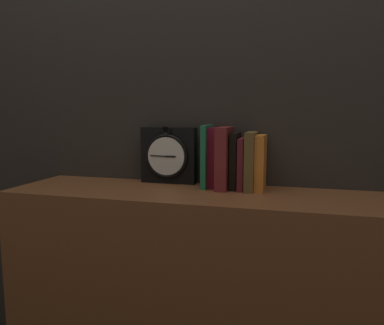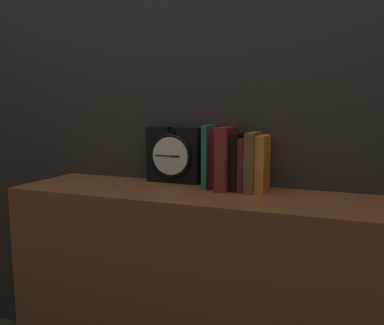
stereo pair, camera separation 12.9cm
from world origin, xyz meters
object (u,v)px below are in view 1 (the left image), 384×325
at_px(clock, 169,155).
at_px(book_slot4_maroon, 243,164).
at_px(book_slot6_orange, 261,163).
at_px(book_slot2_maroon, 224,158).
at_px(book_slot0_green, 207,156).
at_px(book_slot1_maroon, 215,157).
at_px(book_slot3_black, 235,161).
at_px(book_slot5_brown, 251,161).

height_order(clock, book_slot4_maroon, clock).
bearing_deg(clock, book_slot6_orange, -6.14).
bearing_deg(book_slot2_maroon, book_slot0_green, 168.82).
height_order(book_slot1_maroon, book_slot3_black, book_slot1_maroon).
bearing_deg(book_slot5_brown, book_slot2_maroon, -177.34).
relative_size(book_slot2_maroon, book_slot4_maroon, 1.21).
relative_size(clock, book_slot3_black, 1.12).
bearing_deg(book_slot1_maroon, book_slot6_orange, -4.51).
height_order(book_slot1_maroon, book_slot5_brown, book_slot1_maroon).
height_order(clock, book_slot2_maroon, clock).
bearing_deg(book_slot6_orange, book_slot0_green, 179.00).
distance_m(book_slot1_maroon, book_slot3_black, 0.08).
bearing_deg(book_slot1_maroon, book_slot2_maroon, -29.85).
distance_m(book_slot0_green, book_slot1_maroon, 0.03).
height_order(book_slot0_green, book_slot2_maroon, book_slot0_green).
height_order(book_slot0_green, book_slot3_black, book_slot0_green).
distance_m(book_slot0_green, book_slot2_maroon, 0.07).
bearing_deg(book_slot4_maroon, book_slot5_brown, -11.93).
relative_size(book_slot2_maroon, book_slot5_brown, 1.08).
bearing_deg(book_slot3_black, book_slot1_maroon, 174.89).
height_order(clock, book_slot3_black, clock).
relative_size(book_slot2_maroon, book_slot6_orange, 1.14).
bearing_deg(book_slot0_green, book_slot6_orange, -1.00).
xyz_separation_m(clock, book_slot3_black, (0.27, -0.03, -0.01)).
relative_size(book_slot5_brown, book_slot6_orange, 1.05).
height_order(clock, book_slot6_orange, clock).
bearing_deg(book_slot4_maroon, book_slot2_maroon, -170.35).
bearing_deg(book_slot0_green, book_slot3_black, 1.65).
xyz_separation_m(book_slot0_green, book_slot3_black, (0.10, 0.00, -0.01)).
relative_size(book_slot1_maroon, book_slot5_brown, 1.06).
xyz_separation_m(book_slot0_green, book_slot2_maroon, (0.07, -0.01, -0.00)).
distance_m(book_slot2_maroon, book_slot4_maroon, 0.07).
xyz_separation_m(book_slot5_brown, book_slot6_orange, (0.03, 0.01, -0.01)).
xyz_separation_m(clock, book_slot5_brown, (0.33, -0.04, -0.01)).
bearing_deg(book_slot1_maroon, book_slot4_maroon, -6.68).
xyz_separation_m(book_slot2_maroon, book_slot4_maroon, (0.06, 0.01, -0.02)).
xyz_separation_m(book_slot0_green, book_slot5_brown, (0.16, -0.01, -0.01)).
xyz_separation_m(clock, book_slot0_green, (0.16, -0.04, 0.01)).
xyz_separation_m(book_slot3_black, book_slot5_brown, (0.06, -0.01, 0.00)).
xyz_separation_m(book_slot1_maroon, book_slot5_brown, (0.14, -0.02, -0.01)).
relative_size(clock, book_slot4_maroon, 1.23).
bearing_deg(clock, book_slot2_maroon, -11.93).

